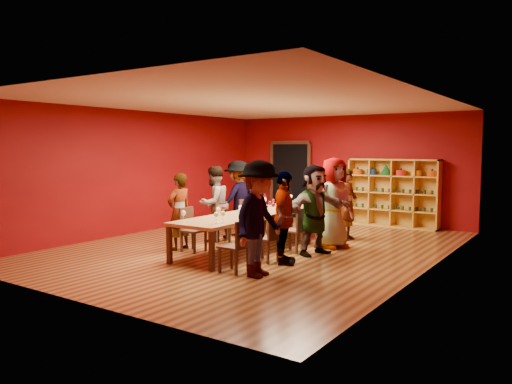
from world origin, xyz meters
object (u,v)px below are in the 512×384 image
person_left_2 (214,204)px  wine_bottle (306,198)px  person_right_4 (348,204)px  person_right_2 (315,210)px  chair_person_left_2 (225,220)px  chair_person_left_4 (265,213)px  spittoon_bowl (254,210)px  person_right_0 (259,219)px  person_right_1 (284,218)px  chair_person_right_0 (238,243)px  chair_person_right_2 (297,228)px  tasting_table (259,214)px  person_right_3 (334,203)px  chair_person_left_3 (248,216)px  person_left_4 (252,199)px  chair_person_right_4 (336,217)px  person_left_3 (238,198)px  shelving_unit (393,190)px  chair_person_left_1 (191,227)px  chair_person_right_3 (316,222)px  person_left_1 (179,212)px  chair_person_right_1 (269,235)px

person_left_2 → wine_bottle: bearing=154.6°
person_right_4 → person_right_2: bearing=-177.9°
chair_person_left_2 → chair_person_left_4: same height
person_left_2 → chair_person_left_4: (0.31, 1.60, -0.35)m
person_right_4 → spittoon_bowl: (-1.09, -2.18, 0.02)m
person_right_0 → wine_bottle: (-1.31, 3.98, -0.07)m
person_right_1 → spittoon_bowl: size_ratio=5.06×
chair_person_right_0 → chair_person_right_2: 2.00m
person_right_1 → spittoon_bowl: (-1.13, 0.70, -0.01)m
tasting_table → chair_person_right_2: chair_person_right_2 is taller
chair_person_right_2 → person_right_3: (0.40, 0.84, 0.45)m
chair_person_left_3 → chair_person_right_0: same height
person_left_4 → chair_person_right_4: size_ratio=1.85×
person_left_2 → spittoon_bowl: person_left_2 is taller
tasting_table → chair_person_left_3: chair_person_left_3 is taller
person_left_4 → person_left_3: bearing=14.8°
shelving_unit → chair_person_left_4: 3.59m
chair_person_left_1 → wine_bottle: size_ratio=2.74×
chair_person_left_3 → chair_person_right_4: (1.82, 0.94, 0.00)m
chair_person_left_3 → chair_person_left_4: size_ratio=1.00×
person_right_4 → chair_person_right_3: bearing=163.0°
person_left_4 → person_right_2: 3.05m
tasting_table → person_left_3: (-1.20, 0.90, 0.19)m
person_left_2 → person_left_3: 0.89m
shelving_unit → chair_person_left_2: 4.91m
person_left_3 → person_right_0: (2.54, -2.90, 0.05)m
person_right_2 → person_right_3: person_right_3 is taller
person_left_2 → person_right_0: (2.56, -2.01, 0.10)m
person_left_1 → chair_person_right_3: bearing=138.6°
chair_person_right_1 → person_right_4: (0.28, 2.89, 0.32)m
person_right_1 → person_right_0: bearing=162.6°
chair_person_right_0 → person_left_2: bearing=136.6°
shelving_unit → person_right_1: (-0.17, -5.35, -0.15)m
chair_person_left_4 → person_right_3: (2.22, -0.78, 0.45)m
person_right_2 → spittoon_bowl: (-1.21, -0.33, -0.06)m
chair_person_left_3 → person_right_2: size_ratio=0.50×
shelving_unit → chair_person_left_2: (-2.31, -4.30, -0.49)m
chair_person_left_2 → person_left_4: 1.68m
chair_person_left_1 → chair_person_left_3: bearing=90.0°
chair_person_left_1 → chair_person_left_4: size_ratio=1.00×
chair_person_left_3 → person_right_0: bearing=-52.2°
shelving_unit → wine_bottle: (-1.36, -2.33, -0.11)m
person_left_3 → person_right_1: size_ratio=1.07×
chair_person_left_4 → chair_person_right_1: bearing=-55.5°
shelving_unit → wine_bottle: shelving_unit is taller
spittoon_bowl → wine_bottle: wine_bottle is taller
chair_person_left_3 → chair_person_right_2: size_ratio=1.00×
chair_person_left_4 → person_right_0: bearing=-58.1°
person_right_3 → spittoon_bowl: (-1.22, -1.17, -0.12)m
shelving_unit → person_left_4: bearing=-134.8°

